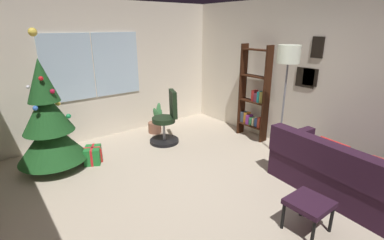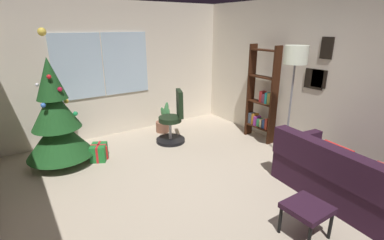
# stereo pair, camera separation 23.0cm
# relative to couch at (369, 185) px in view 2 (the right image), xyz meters

# --- Properties ---
(ground_plane) EXTENTS (4.63, 6.05, 0.10)m
(ground_plane) POSITION_rel_couch_xyz_m (-1.56, 1.17, -0.34)
(ground_plane) COLOR #AFA08B
(wall_back_with_windows) EXTENTS (4.63, 0.12, 2.63)m
(wall_back_with_windows) POSITION_rel_couch_xyz_m (-1.58, 4.24, 1.04)
(wall_back_with_windows) COLOR beige
(wall_back_with_windows) RESTS_ON ground_plane
(wall_right_with_frames) EXTENTS (0.12, 6.05, 2.63)m
(wall_right_with_frames) POSITION_rel_couch_xyz_m (0.80, 1.17, 1.03)
(wall_right_with_frames) COLOR beige
(wall_right_with_frames) RESTS_ON ground_plane
(couch) EXTENTS (1.63, 2.14, 0.79)m
(couch) POSITION_rel_couch_xyz_m (0.00, 0.00, 0.00)
(couch) COLOR black
(couch) RESTS_ON ground_plane
(footstool) EXTENTS (0.43, 0.42, 0.38)m
(footstool) POSITION_rel_couch_xyz_m (-1.12, 0.10, 0.04)
(footstool) COLOR black
(footstool) RESTS_ON ground_plane
(holiday_tree) EXTENTS (1.03, 1.03, 2.15)m
(holiday_tree) POSITION_rel_couch_xyz_m (-2.97, 3.35, 0.44)
(holiday_tree) COLOR #4C331E
(holiday_tree) RESTS_ON ground_plane
(gift_box_red) EXTENTS (0.27, 0.26, 0.24)m
(gift_box_red) POSITION_rel_couch_xyz_m (-2.41, 3.21, -0.17)
(gift_box_red) COLOR red
(gift_box_red) RESTS_ON ground_plane
(gift_box_green) EXTENTS (0.36, 0.38, 0.28)m
(gift_box_green) POSITION_rel_couch_xyz_m (-2.42, 3.17, -0.15)
(gift_box_green) COLOR #1E722D
(gift_box_green) RESTS_ON ground_plane
(office_chair) EXTENTS (0.57, 0.56, 1.02)m
(office_chair) POSITION_rel_couch_xyz_m (-0.98, 3.15, 0.11)
(office_chair) COLOR black
(office_chair) RESTS_ON ground_plane
(bookshelf) EXTENTS (0.18, 0.64, 1.84)m
(bookshelf) POSITION_rel_couch_xyz_m (0.54, 2.33, 0.52)
(bookshelf) COLOR black
(bookshelf) RESTS_ON ground_plane
(floor_lamp) EXTENTS (0.35, 0.35, 1.89)m
(floor_lamp) POSITION_rel_couch_xyz_m (0.24, 1.45, 1.32)
(floor_lamp) COLOR slate
(floor_lamp) RESTS_ON ground_plane
(potted_plant) EXTENTS (0.33, 0.30, 0.65)m
(potted_plant) POSITION_rel_couch_xyz_m (-0.87, 3.73, -0.06)
(potted_plant) COLOR brown
(potted_plant) RESTS_ON ground_plane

